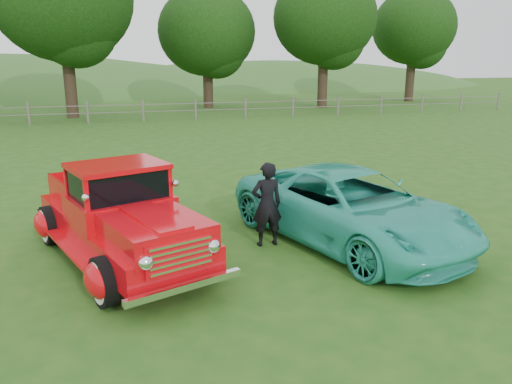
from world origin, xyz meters
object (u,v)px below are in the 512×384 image
object	(u,v)px
red_pickup	(120,218)
man	(267,204)
tree_near_east	(207,32)
tree_far_east	(414,27)
teal_sedan	(350,207)
tree_mid_east	(325,18)

from	to	relation	value
red_pickup	man	distance (m)	2.71
tree_near_east	tree_far_east	bearing A→B (deg)	3.37
red_pickup	tree_far_east	bearing A→B (deg)	30.20
teal_sedan	man	bearing A→B (deg)	150.94
tree_near_east	red_pickup	size ratio (longest dim) A/B	1.58
tree_mid_east	tree_far_east	xyz separation A→B (m)	(9.00, 3.00, -0.31)
tree_near_east	tree_mid_east	world-z (taller)	tree_mid_east
tree_near_east	teal_sedan	xyz separation A→B (m)	(-2.16, -27.71, -4.53)
red_pickup	tree_mid_east	bearing A→B (deg)	40.10
tree_mid_east	tree_far_east	bearing A→B (deg)	18.43
teal_sedan	tree_mid_east	bearing A→B (deg)	49.68
teal_sedan	man	distance (m)	1.63
tree_mid_east	man	distance (m)	28.52
red_pickup	teal_sedan	world-z (taller)	red_pickup
tree_mid_east	man	xyz separation A→B (m)	(-11.76, -25.42, -5.36)
red_pickup	man	xyz separation A→B (m)	(2.71, 0.02, 0.02)
tree_mid_east	red_pickup	size ratio (longest dim) A/B	1.79
tree_mid_east	red_pickup	distance (m)	29.76
tree_mid_east	man	world-z (taller)	tree_mid_east
teal_sedan	man	xyz separation A→B (m)	(-1.60, 0.29, 0.10)
tree_near_east	red_pickup	bearing A→B (deg)	-103.27
man	red_pickup	bearing A→B (deg)	-1.91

